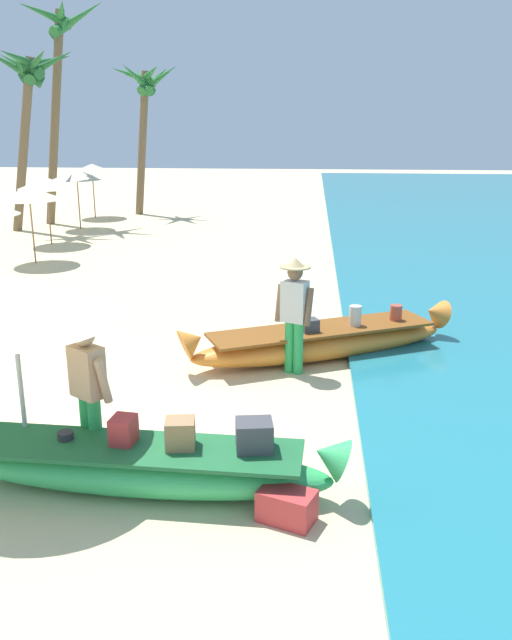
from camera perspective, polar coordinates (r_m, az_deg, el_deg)
The scene contains 14 objects.
ground_plane at distance 8.15m, azimuth -16.54°, elevation -10.17°, with size 80.00×80.00×0.00m, color beige.
boat_green_foreground at distance 6.95m, azimuth -9.64°, elevation -11.99°, with size 4.20×0.90×0.78m.
boat_orange_midground at distance 10.43m, azimuth 5.59°, elevation -1.78°, with size 4.28×2.50×0.81m.
person_vendor_hatted at distance 9.60m, azimuth 3.27°, elevation 1.03°, with size 0.58×0.44×1.71m.
person_tourist_customer at distance 7.21m, azimuth -13.97°, elevation -5.70°, with size 0.56×0.47×1.60m.
patio_umbrella_large at distance 7.11m, azimuth -19.99°, elevation 1.67°, with size 2.16×2.16×2.10m.
parasol_row_1 at distance 17.76m, azimuth -18.64°, elevation 10.11°, with size 1.60×1.60×1.91m.
parasol_row_2 at distance 20.25m, azimuth -17.31°, elevation 10.99°, with size 1.60×1.60×1.91m.
parasol_row_3 at distance 22.80m, azimuth -14.92°, elevation 11.78°, with size 1.60×1.60×1.91m.
parasol_row_4 at distance 25.28m, azimuth -13.69°, elevation 12.34°, with size 1.60×1.60×1.91m.
palm_tree_leaning_seaward at distance 22.73m, azimuth -18.62°, elevation 18.56°, with size 2.79×2.60×5.60m.
palm_tree_mid_cluster at distance 25.71m, azimuth -9.37°, elevation 18.36°, with size 2.56×2.63×5.40m.
palm_tree_far_behind at distance 23.95m, azimuth -16.21°, elevation 20.93°, with size 2.73×2.59×7.10m.
cooler_box at distance 6.48m, azimuth 2.62°, elevation -15.43°, with size 0.51×0.32×0.31m, color #C63838.
Camera 1 is at (2.83, -6.72, 3.64)m, focal length 37.86 mm.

